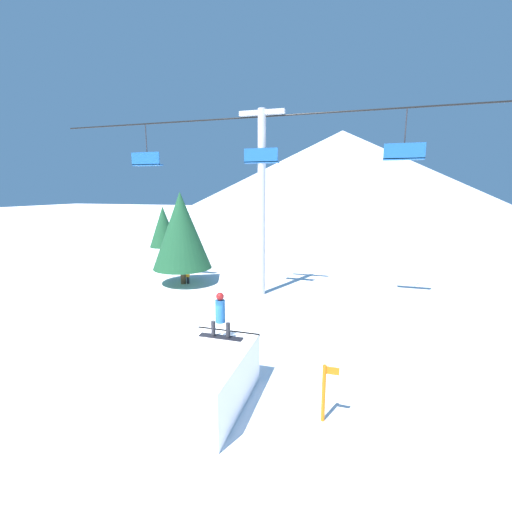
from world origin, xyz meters
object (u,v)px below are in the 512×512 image
(snowboarder, at_px, (220,315))
(trail_marker, at_px, (324,391))
(pine_tree_near, at_px, (181,231))
(snow_ramp, at_px, (207,379))
(distant_skier, at_px, (188,273))

(snowboarder, distance_m, trail_marker, 3.53)
(pine_tree_near, bearing_deg, snow_ramp, -58.64)
(snow_ramp, relative_size, distant_skier, 2.68)
(trail_marker, xyz_separation_m, distant_skier, (-9.40, 10.68, -0.15))
(snow_ramp, distance_m, pine_tree_near, 12.89)
(snow_ramp, bearing_deg, trail_marker, 3.21)
(snowboarder, height_order, pine_tree_near, pine_tree_near)
(snowboarder, bearing_deg, snow_ramp, -88.67)
(pine_tree_near, relative_size, distant_skier, 4.61)
(trail_marker, height_order, distant_skier, trail_marker)
(snow_ramp, distance_m, snowboarder, 1.79)
(snowboarder, height_order, distant_skier, snowboarder)
(snow_ramp, xyz_separation_m, distant_skier, (-6.29, 10.86, -0.07))
(snow_ramp, relative_size, pine_tree_near, 0.58)
(snow_ramp, height_order, distant_skier, snow_ramp)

